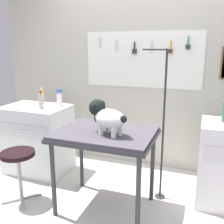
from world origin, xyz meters
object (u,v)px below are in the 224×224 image
(spray_bottle_short, at_px, (41,101))
(grooming_table, at_px, (105,139))
(grooming_arm, at_px, (162,133))
(stool, at_px, (18,161))
(dog, at_px, (106,116))
(counter_left, at_px, (38,139))

(spray_bottle_short, bearing_deg, grooming_table, -21.87)
(grooming_arm, distance_m, spray_bottle_short, 1.49)
(grooming_table, relative_size, stool, 1.71)
(grooming_arm, height_order, dog, grooming_arm)
(stool, bearing_deg, grooming_arm, 22.51)
(grooming_arm, xyz_separation_m, dog, (-0.45, -0.44, 0.25))
(dog, height_order, spray_bottle_short, dog)
(grooming_table, xyz_separation_m, spray_bottle_short, (-0.99, 0.40, 0.23))
(dog, relative_size, counter_left, 0.49)
(grooming_table, relative_size, dog, 2.23)
(dog, distance_m, counter_left, 1.40)
(grooming_arm, xyz_separation_m, spray_bottle_short, (-1.47, 0.02, 0.23))
(grooming_arm, bearing_deg, grooming_table, -142.33)
(grooming_table, distance_m, grooming_arm, 0.61)
(grooming_arm, relative_size, counter_left, 1.82)
(grooming_table, height_order, grooming_arm, grooming_arm)
(grooming_table, bearing_deg, grooming_arm, 37.67)
(dog, bearing_deg, counter_left, 155.41)
(grooming_table, relative_size, counter_left, 1.09)
(counter_left, bearing_deg, spray_bottle_short, -26.23)
(grooming_arm, distance_m, counter_left, 1.65)
(dog, relative_size, spray_bottle_short, 1.90)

